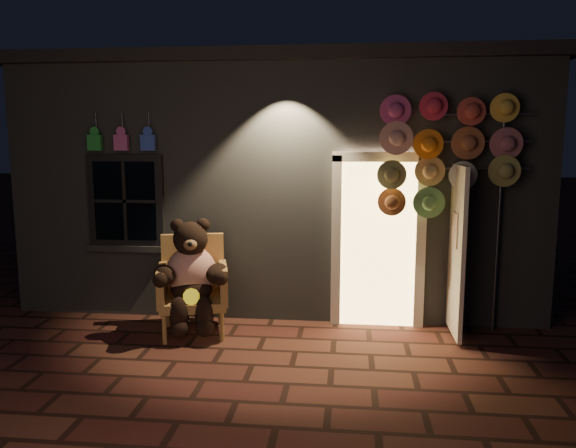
# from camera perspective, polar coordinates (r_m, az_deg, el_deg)

# --- Properties ---
(ground) EXTENTS (60.00, 60.00, 0.00)m
(ground) POSITION_cam_1_polar(r_m,az_deg,el_deg) (6.08, -3.66, -14.09)
(ground) COLOR #512A1F
(ground) RESTS_ON ground
(shop_building) EXTENTS (7.30, 5.95, 3.51)m
(shop_building) POSITION_cam_1_polar(r_m,az_deg,el_deg) (9.58, 0.38, 5.01)
(shop_building) COLOR slate
(shop_building) RESTS_ON ground
(wicker_armchair) EXTENTS (0.95, 0.90, 1.18)m
(wicker_armchair) POSITION_cam_1_polar(r_m,az_deg,el_deg) (6.98, -9.62, -6.10)
(wicker_armchair) COLOR #B58446
(wicker_armchair) RESTS_ON ground
(teddy_bear) EXTENTS (0.94, 0.84, 1.33)m
(teddy_bear) POSITION_cam_1_polar(r_m,az_deg,el_deg) (6.79, -9.80, -5.12)
(teddy_bear) COLOR red
(teddy_bear) RESTS_ON ground
(hat_rack) EXTENTS (1.77, 0.22, 2.87)m
(hat_rack) POSITION_cam_1_polar(r_m,az_deg,el_deg) (6.89, 15.67, 7.05)
(hat_rack) COLOR #59595E
(hat_rack) RESTS_ON ground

